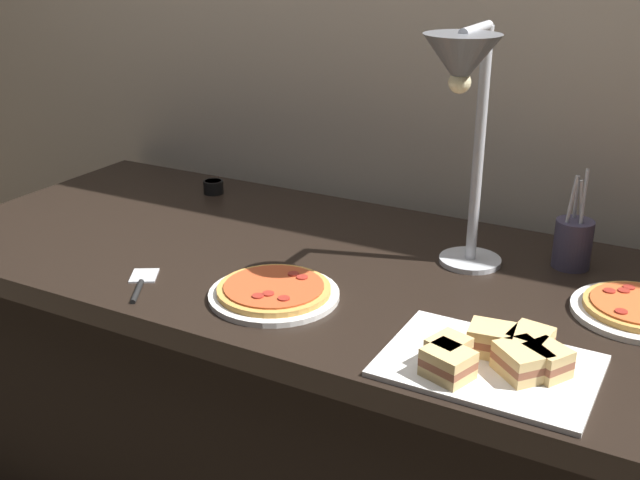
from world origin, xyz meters
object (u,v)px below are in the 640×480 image
object	(u,v)px
utensil_holder	(573,242)
serving_spatula	(141,283)
sauce_cup_near	(213,186)
pizza_plate_center	(274,292)
sandwich_platter	(495,358)
heat_lamp	(464,89)
pizza_plate_front	(640,309)

from	to	relation	value
utensil_holder	serving_spatula	world-z (taller)	utensil_holder
sauce_cup_near	utensil_holder	distance (m)	1.02
pizza_plate_center	sandwich_platter	bearing A→B (deg)	-6.95
sauce_cup_near	serving_spatula	distance (m)	0.62
utensil_holder	serving_spatula	xyz separation A→B (m)	(-0.79, -0.54, -0.06)
sauce_cup_near	sandwich_platter	bearing A→B (deg)	-29.12
heat_lamp	sauce_cup_near	xyz separation A→B (m)	(-0.81, 0.26, -0.40)
serving_spatula	sandwich_platter	bearing A→B (deg)	1.80
heat_lamp	serving_spatula	world-z (taller)	heat_lamp
heat_lamp	serving_spatula	distance (m)	0.78
serving_spatula	utensil_holder	bearing A→B (deg)	34.38
sandwich_platter	serving_spatula	distance (m)	0.77
heat_lamp	sandwich_platter	size ratio (longest dim) A/B	1.48
heat_lamp	utensil_holder	bearing A→B (deg)	46.63
sauce_cup_near	serving_spatula	size ratio (longest dim) A/B	0.35
sauce_cup_near	heat_lamp	bearing A→B (deg)	-17.60
pizza_plate_front	utensil_holder	bearing A→B (deg)	134.05
pizza_plate_front	utensil_holder	size ratio (longest dim) A/B	1.14
sauce_cup_near	pizza_plate_center	bearing A→B (deg)	-44.04
pizza_plate_front	serving_spatula	xyz separation A→B (m)	(-0.96, -0.36, -0.01)
sauce_cup_near	serving_spatula	world-z (taller)	sauce_cup_near
heat_lamp	pizza_plate_front	distance (m)	0.55
heat_lamp	pizza_plate_center	size ratio (longest dim) A/B	1.98
sandwich_platter	serving_spatula	world-z (taller)	sandwich_platter
sandwich_platter	utensil_holder	size ratio (longest dim) A/B	1.57
heat_lamp	sandwich_platter	xyz separation A→B (m)	(0.18, -0.30, -0.39)
pizza_plate_front	pizza_plate_center	size ratio (longest dim) A/B	0.97
utensil_holder	serving_spatula	size ratio (longest dim) A/B	1.41
heat_lamp	pizza_plate_center	world-z (taller)	heat_lamp
sandwich_platter	sauce_cup_near	world-z (taller)	sandwich_platter
pizza_plate_front	heat_lamp	bearing A→B (deg)	-173.85
heat_lamp	utensil_holder	distance (m)	0.47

